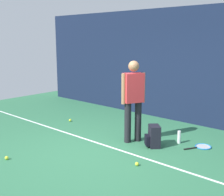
# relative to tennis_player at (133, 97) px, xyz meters

# --- Properties ---
(ground_plane) EXTENTS (12.00, 12.00, 0.00)m
(ground_plane) POSITION_rel_tennis_player_xyz_m (-0.12, -0.93, -0.97)
(ground_plane) COLOR #2D6B47
(back_fence) EXTENTS (10.00, 0.10, 2.91)m
(back_fence) POSITION_rel_tennis_player_xyz_m (-0.12, 2.07, 0.49)
(back_fence) COLOR #141E38
(back_fence) RESTS_ON ground
(court_line) EXTENTS (9.00, 0.05, 0.00)m
(court_line) POSITION_rel_tennis_player_xyz_m (-0.12, -0.57, -0.96)
(court_line) COLOR white
(court_line) RESTS_ON ground
(tennis_player) EXTENTS (0.37, 0.49, 1.70)m
(tennis_player) POSITION_rel_tennis_player_xyz_m (0.00, 0.00, 0.00)
(tennis_player) COLOR black
(tennis_player) RESTS_ON ground
(tennis_racket) EXTENTS (0.45, 0.62, 0.03)m
(tennis_racket) POSITION_rel_tennis_player_xyz_m (1.25, 0.64, -0.95)
(tennis_racket) COLOR black
(tennis_racket) RESTS_ON ground
(backpack) EXTENTS (0.38, 0.38, 0.44)m
(backpack) POSITION_rel_tennis_player_xyz_m (0.50, 0.03, -0.76)
(backpack) COLOR black
(backpack) RESTS_ON ground
(tennis_ball_near_player) EXTENTS (0.07, 0.07, 0.07)m
(tennis_ball_near_player) POSITION_rel_tennis_player_xyz_m (0.81, -0.92, -0.93)
(tennis_ball_near_player) COLOR #CCE033
(tennis_ball_near_player) RESTS_ON ground
(tennis_ball_by_fence) EXTENTS (0.07, 0.07, 0.07)m
(tennis_ball_by_fence) POSITION_rel_tennis_player_xyz_m (-1.10, -2.27, -0.93)
(tennis_ball_by_fence) COLOR #CCE033
(tennis_ball_by_fence) RESTS_ON ground
(tennis_ball_mid_court) EXTENTS (0.07, 0.07, 0.07)m
(tennis_ball_mid_court) POSITION_rel_tennis_player_xyz_m (-2.16, 0.11, -0.93)
(tennis_ball_mid_court) COLOR #CCE033
(tennis_ball_mid_court) RESTS_ON ground
(water_bottle) EXTENTS (0.07, 0.07, 0.26)m
(water_bottle) POSITION_rel_tennis_player_xyz_m (0.79, 0.55, -0.83)
(water_bottle) COLOR white
(water_bottle) RESTS_ON ground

